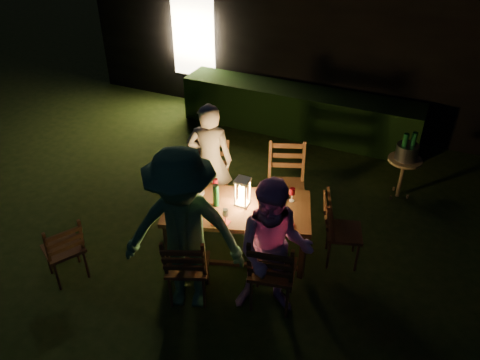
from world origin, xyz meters
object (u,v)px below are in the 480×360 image
at_px(dining_table, 238,211).
at_px(chair_spare, 66,259).
at_px(chair_end, 341,241).
at_px(ice_bucket, 407,152).
at_px(person_opp_right, 274,250).
at_px(person_opp_left, 183,233).
at_px(lantern, 242,193).
at_px(bottle_bucket_a, 403,149).
at_px(person_house_side, 210,161).
at_px(bottle_bucket_b, 412,148).
at_px(chair_far_right, 285,197).
at_px(chair_near_left, 189,277).
at_px(side_table, 404,163).
at_px(chair_near_right, 272,282).
at_px(bottle_table, 216,195).
at_px(chair_far_left, 211,193).

xyz_separation_m(dining_table, chair_spare, (-1.59, -1.18, -0.36)).
xyz_separation_m(chair_end, ice_bucket, (0.43, 1.66, 0.45)).
distance_m(chair_spare, person_opp_right, 2.41).
relative_size(person_opp_left, lantern, 5.40).
distance_m(dining_table, bottle_bucket_a, 2.55).
distance_m(person_house_side, bottle_bucket_b, 2.76).
height_order(chair_far_right, chair_spare, chair_far_right).
relative_size(chair_far_right, person_house_side, 0.67).
bearing_deg(bottle_bucket_a, chair_far_right, -139.05).
xyz_separation_m(chair_near_left, lantern, (0.21, 0.94, 0.56)).
height_order(chair_spare, side_table, chair_spare).
relative_size(chair_near_right, ice_bucket, 3.46).
xyz_separation_m(chair_far_right, chair_end, (0.89, -0.51, -0.04)).
xyz_separation_m(chair_spare, bottle_table, (1.36, 1.10, 0.57)).
height_order(chair_spare, ice_bucket, chair_spare).
relative_size(chair_far_left, chair_end, 1.11).
bearing_deg(dining_table, person_opp_right, -61.24).
relative_size(person_opp_right, lantern, 4.58).
bearing_deg(side_table, chair_near_right, -109.39).
bearing_deg(chair_far_right, chair_far_left, -2.36).
bearing_deg(chair_near_right, side_table, 58.83).
relative_size(dining_table, chair_end, 1.97).
relative_size(person_opp_left, bottle_bucket_b, 5.91).
relative_size(dining_table, chair_near_right, 1.79).
xyz_separation_m(chair_near_left, person_opp_left, (0.01, -0.05, 0.65)).
bearing_deg(bottle_bucket_a, chair_near_left, -120.91).
bearing_deg(lantern, chair_end, 16.22).
relative_size(person_opp_right, bottle_bucket_a, 5.01).
bearing_deg(bottle_bucket_a, chair_near_right, -108.68).
xyz_separation_m(chair_near_right, chair_far_left, (-1.34, 1.18, 0.00)).
xyz_separation_m(chair_far_left, ice_bucket, (2.27, 1.47, 0.42)).
relative_size(dining_table, bottle_bucket_a, 5.81).
height_order(dining_table, side_table, dining_table).
height_order(person_house_side, bottle_bucket_a, person_house_side).
bearing_deg(bottle_bucket_a, dining_table, -127.58).
xyz_separation_m(chair_spare, person_opp_right, (2.28, 0.55, 0.53)).
distance_m(chair_spare, bottle_table, 1.84).
height_order(person_opp_right, side_table, person_opp_right).
distance_m(chair_far_left, person_opp_right, 1.89).
bearing_deg(chair_end, chair_spare, -76.94).
bearing_deg(person_house_side, ice_bucket, -166.77).
xyz_separation_m(dining_table, bottle_table, (-0.24, -0.08, 0.21)).
distance_m(person_opp_left, bottle_bucket_b, 3.52).
distance_m(chair_far_right, side_table, 1.77).
bearing_deg(bottle_bucket_a, ice_bucket, 38.66).
relative_size(person_house_side, bottle_table, 5.72).
distance_m(chair_near_right, bottle_table, 1.17).
bearing_deg(chair_spare, bottle_bucket_b, -15.20).
bearing_deg(lantern, person_opp_right, -46.70).
bearing_deg(side_table, dining_table, -127.91).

